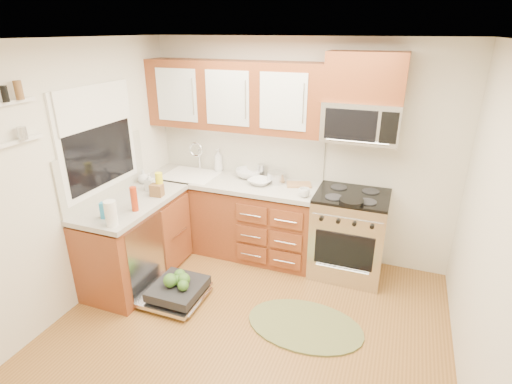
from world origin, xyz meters
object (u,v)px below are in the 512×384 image
at_px(stock_pot, 276,177).
at_px(cutting_board, 299,185).
at_px(sink, 191,185).
at_px(rug, 305,325).
at_px(upper_cabinets, 234,96).
at_px(microwave, 361,122).
at_px(paper_towel_roll, 111,213).
at_px(bowl_b, 249,173).
at_px(bowl_a, 260,182).
at_px(range, 349,234).
at_px(skillet, 352,202).
at_px(dishwasher, 175,291).
at_px(cup, 304,193).

height_order(stock_pot, cutting_board, stock_pot).
height_order(sink, cutting_board, cutting_board).
relative_size(sink, rug, 0.57).
bearing_deg(rug, upper_cabinets, 135.02).
distance_m(microwave, paper_towel_roll, 2.56).
bearing_deg(bowl_b, bowl_a, -39.61).
relative_size(upper_cabinets, bowl_a, 8.03).
height_order(paper_towel_roll, bowl_b, paper_towel_roll).
bearing_deg(microwave, range, -90.00).
xyz_separation_m(stock_pot, bowl_b, (-0.36, 0.06, -0.01)).
xyz_separation_m(upper_cabinets, skillet, (1.43, -0.40, -0.90)).
xyz_separation_m(range, bowl_a, (-1.04, -0.00, 0.48)).
bearing_deg(dishwasher, microwave, 39.07).
distance_m(sink, skillet, 1.97).
bearing_deg(microwave, rug, -99.92).
bearing_deg(bowl_a, dishwasher, -114.07).
height_order(range, cutting_board, range).
relative_size(range, paper_towel_roll, 4.04).
xyz_separation_m(rug, bowl_b, (-1.04, 1.22, 0.96)).
relative_size(sink, dishwasher, 0.89).
xyz_separation_m(microwave, sink, (-1.93, -0.13, -0.90)).
height_order(microwave, stock_pot, microwave).
bearing_deg(paper_towel_roll, upper_cabinets, 71.60).
bearing_deg(rug, dishwasher, -176.74).
xyz_separation_m(microwave, paper_towel_roll, (-1.93, -1.55, -0.66)).
bearing_deg(stock_pot, cup, -36.02).
height_order(cutting_board, cup, cup).
distance_m(range, bowl_a, 1.14).
distance_m(sink, bowl_b, 0.73).
distance_m(skillet, cutting_board, 0.74).
bearing_deg(cutting_board, bowl_b, 175.48).
relative_size(upper_cabinets, range, 2.16).
distance_m(rug, cup, 1.33).
relative_size(sink, bowl_b, 2.02).
distance_m(range, microwave, 1.23).
distance_m(range, cup, 0.71).
distance_m(upper_cabinets, dishwasher, 2.19).
height_order(skillet, bowl_b, bowl_b).
xyz_separation_m(upper_cabinets, microwave, (1.41, -0.02, -0.18)).
height_order(range, sink, range).
bearing_deg(sink, paper_towel_roll, -90.00).
height_order(dishwasher, stock_pot, stock_pot).
relative_size(paper_towel_roll, bowl_a, 0.92).
relative_size(dishwasher, cutting_board, 2.58).
relative_size(rug, cutting_board, 4.00).
xyz_separation_m(sink, paper_towel_roll, (0.00, -1.42, 0.24)).
xyz_separation_m(rug, cup, (-0.27, 0.87, 0.96)).
xyz_separation_m(upper_cabinets, sink, (-0.52, -0.16, -1.07)).
bearing_deg(bowl_a, cup, -17.50).
relative_size(dishwasher, cup, 5.91).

